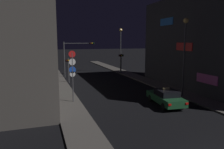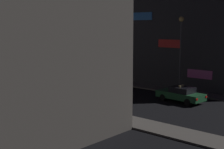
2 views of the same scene
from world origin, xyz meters
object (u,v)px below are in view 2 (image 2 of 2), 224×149
object	(u,v)px
traffic_light_left_kerb	(33,71)
street_lamp_near_block	(181,41)
traffic_light_overhead	(22,51)
street_lamp_far_block	(66,36)
traffic_light_right_kerb	(73,60)
sign_pole_left	(96,76)
taxi	(181,94)

from	to	relation	value
traffic_light_left_kerb	street_lamp_near_block	world-z (taller)	street_lamp_near_block
traffic_light_overhead	street_lamp_far_block	size ratio (longest dim) A/B	0.72
traffic_light_right_kerb	sign_pole_left	bearing A→B (deg)	-125.55
street_lamp_near_block	traffic_light_left_kerb	bearing A→B (deg)	131.63
traffic_light_right_kerb	street_lamp_far_block	bearing A→B (deg)	71.32
traffic_light_overhead	taxi	bearing A→B (deg)	-74.84
taxi	traffic_light_right_kerb	distance (m)	17.92
taxi	traffic_light_left_kerb	world-z (taller)	traffic_light_left_kerb
street_lamp_far_block	traffic_light_overhead	bearing A→B (deg)	-167.28
traffic_light_right_kerb	sign_pole_left	xyz separation A→B (m)	(-10.22, -14.30, 0.40)
taxi	traffic_light_overhead	size ratio (longest dim) A/B	0.83
street_lamp_near_block	street_lamp_far_block	xyz separation A→B (m)	(0.09, 17.95, 0.20)
traffic_light_right_kerb	street_lamp_far_block	xyz separation A→B (m)	(0.78, 2.32, 3.06)
traffic_light_overhead	street_lamp_near_block	world-z (taller)	street_lamp_near_block
street_lamp_near_block	traffic_light_overhead	bearing A→B (deg)	116.89
taxi	traffic_light_overhead	distance (m)	19.04
taxi	street_lamp_near_block	xyz separation A→B (m)	(3.26, 2.01, 4.67)
taxi	street_lamp_far_block	bearing A→B (deg)	80.49
traffic_light_right_kerb	street_lamp_near_block	distance (m)	15.91
taxi	traffic_light_right_kerb	bearing A→B (deg)	81.74
traffic_light_right_kerb	sign_pole_left	world-z (taller)	sign_pole_left
traffic_light_right_kerb	sign_pole_left	distance (m)	17.58
taxi	traffic_light_overhead	bearing A→B (deg)	105.16
traffic_light_left_kerb	traffic_light_right_kerb	distance (m)	10.29
sign_pole_left	street_lamp_far_block	size ratio (longest dim) A/B	0.60
traffic_light_left_kerb	sign_pole_left	xyz separation A→B (m)	(-0.90, -9.93, 0.53)
traffic_light_left_kerb	street_lamp_far_block	world-z (taller)	street_lamp_far_block
sign_pole_left	street_lamp_near_block	world-z (taller)	street_lamp_near_block
taxi	street_lamp_near_block	size ratio (longest dim) A/B	0.59
street_lamp_near_block	taxi	bearing A→B (deg)	-148.27
taxi	street_lamp_far_block	xyz separation A→B (m)	(3.34, 19.97, 4.88)
traffic_light_right_kerb	traffic_light_left_kerb	bearing A→B (deg)	-154.87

